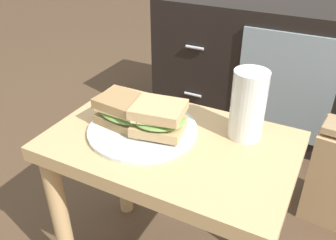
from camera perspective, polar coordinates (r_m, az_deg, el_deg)
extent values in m
cube|color=tan|center=(0.82, 0.43, -4.14)|extent=(0.56, 0.36, 0.04)
cylinder|color=tan|center=(1.00, -16.73, -15.28)|extent=(0.04, 0.04, 0.43)
cylinder|color=tan|center=(1.16, -7.20, -6.43)|extent=(0.04, 0.04, 0.43)
cylinder|color=tan|center=(1.03, 16.94, -13.94)|extent=(0.04, 0.04, 0.43)
cube|color=black|center=(1.70, 15.62, 8.37)|extent=(0.96, 0.44, 0.58)
cube|color=#8C9EA8|center=(1.47, 18.09, 4.83)|extent=(0.37, 0.01, 0.44)
cylinder|color=silver|center=(1.52, 4.30, 11.50)|extent=(0.08, 0.01, 0.01)
cylinder|color=silver|center=(1.61, 3.99, 4.09)|extent=(0.08, 0.01, 0.01)
cylinder|color=silver|center=(0.84, -4.06, -1.53)|extent=(0.26, 0.26, 0.01)
cube|color=#9E7A4C|center=(0.85, -6.47, 0.21)|extent=(0.14, 0.11, 0.02)
ellipsoid|color=#729E4C|center=(0.84, -6.54, 1.32)|extent=(0.16, 0.12, 0.02)
cube|color=beige|center=(0.84, -6.59, 1.97)|extent=(0.13, 0.09, 0.01)
cube|color=#9E7A4C|center=(0.83, -6.64, 2.81)|extent=(0.14, 0.10, 0.02)
cube|color=tan|center=(0.81, -1.61, -1.10)|extent=(0.13, 0.12, 0.02)
ellipsoid|color=#729E4C|center=(0.80, -1.63, 0.05)|extent=(0.14, 0.12, 0.02)
cube|color=beige|center=(0.79, -1.64, 0.73)|extent=(0.12, 0.11, 0.01)
cube|color=tan|center=(0.78, -1.65, 1.62)|extent=(0.13, 0.11, 0.02)
cylinder|color=silver|center=(0.80, 12.70, 2.37)|extent=(0.08, 0.08, 0.16)
cylinder|color=#C67219|center=(0.81, 12.63, 1.83)|extent=(0.07, 0.07, 0.14)
cylinder|color=white|center=(0.78, 13.25, 6.56)|extent=(0.07, 0.07, 0.01)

